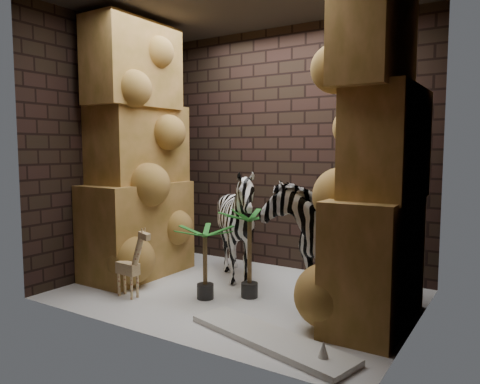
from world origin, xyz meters
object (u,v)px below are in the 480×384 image
Objects in this scene: zebra_right at (318,227)px; zebra_left at (238,231)px; giraffe_toy at (128,260)px; palm_back at (205,262)px; palm_front at (250,254)px; surfboard at (269,338)px.

zebra_left is at bearing 173.53° from zebra_right.
zebra_left is at bearing 60.68° from giraffe_toy.
palm_back is at bearing -150.98° from zebra_right.
zebra_left is 1.72× the size of palm_back.
zebra_right reaches higher than zebra_left.
zebra_right is at bearing 35.18° from giraffe_toy.
zebra_left is 1.43× the size of palm_front.
giraffe_toy is at bearing -148.40° from palm_front.
zebra_left is 1.70× the size of giraffe_toy.
zebra_left is at bearing 145.80° from surfboard.
palm_back is at bearing 166.25° from surfboard.
zebra_left is 1.71m from surfboard.
palm_front is (0.39, -0.38, -0.13)m from zebra_left.
palm_front is at bearing -153.31° from zebra_right.
giraffe_toy is (-0.67, -1.03, -0.21)m from zebra_left.
palm_back is (-0.36, -0.27, -0.08)m from palm_front.
palm_back reaches higher than surfboard.
surfboard is (0.10, -1.19, -0.70)m from zebra_right.
palm_back is 0.50× the size of surfboard.
zebra_right is 0.98× the size of surfboard.
zebra_right is 1.38m from surfboard.
giraffe_toy is 1.78m from surfboard.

